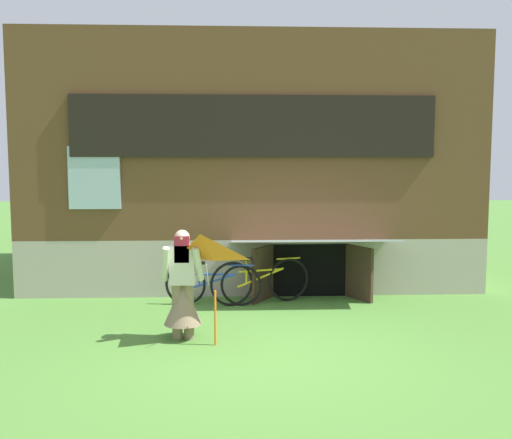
{
  "coord_description": "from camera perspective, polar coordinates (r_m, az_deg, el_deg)",
  "views": [
    {
      "loc": [
        -0.38,
        -6.95,
        2.38
      ],
      "look_at": [
        -0.03,
        1.43,
        1.56
      ],
      "focal_mm": 39.22,
      "sensor_mm": 36.0,
      "label": 1
    }
  ],
  "objects": [
    {
      "name": "log_house",
      "position": [
        12.32,
        -0.64,
        5.64
      ],
      "size": [
        8.57,
        5.85,
        4.78
      ],
      "color": "#ADA393",
      "rests_on": "ground_plane"
    },
    {
      "name": "ground_plane",
      "position": [
        7.36,
        0.71,
        -13.28
      ],
      "size": [
        60.0,
        60.0,
        0.0
      ],
      "primitive_type": "plane",
      "color": "#4C7F33"
    },
    {
      "name": "bicycle_blue",
      "position": [
        9.56,
        -4.42,
        -6.58
      ],
      "size": [
        1.65,
        0.24,
        0.75
      ],
      "rotation": [
        0.0,
        0.0,
        -0.12
      ],
      "color": "black",
      "rests_on": "ground_plane"
    },
    {
      "name": "bicycle_yellow",
      "position": [
        9.65,
        0.45,
        -6.28
      ],
      "size": [
        1.73,
        0.57,
        0.81
      ],
      "rotation": [
        0.0,
        0.0,
        0.3
      ],
      "color": "black",
      "rests_on": "ground_plane"
    },
    {
      "name": "person",
      "position": [
        7.75,
        -7.48,
        -7.5
      ],
      "size": [
        0.6,
        0.52,
        1.51
      ],
      "rotation": [
        0.0,
        0.0,
        0.28
      ],
      "color": "#7F6B51",
      "rests_on": "ground_plane"
    },
    {
      "name": "kite",
      "position": [
        7.14,
        -5.67,
        -4.25
      ],
      "size": [
        0.87,
        0.88,
        1.4
      ],
      "color": "orange",
      "rests_on": "ground_plane"
    }
  ]
}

